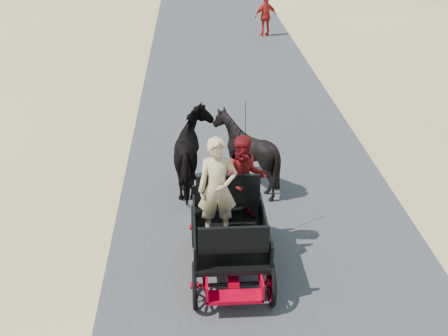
{
  "coord_description": "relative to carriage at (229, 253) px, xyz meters",
  "views": [
    {
      "loc": [
        -1.37,
        -10.34,
        6.18
      ],
      "look_at": [
        -0.8,
        -0.76,
        1.2
      ],
      "focal_mm": 45.0,
      "sensor_mm": 36.0,
      "label": 1
    }
  ],
  "objects": [
    {
      "name": "ground",
      "position": [
        0.8,
        2.36,
        -0.36
      ],
      "size": [
        140.0,
        140.0,
        0.0
      ],
      "primitive_type": "plane",
      "color": "tan"
    },
    {
      "name": "road",
      "position": [
        0.8,
        2.36,
        -0.35
      ],
      "size": [
        6.0,
        140.0,
        0.01
      ],
      "primitive_type": "cube",
      "color": "#38383A",
      "rests_on": "ground"
    },
    {
      "name": "carriage",
      "position": [
        0.0,
        0.0,
        0.0
      ],
      "size": [
        1.3,
        2.4,
        0.72
      ],
      "primitive_type": null,
      "color": "black",
      "rests_on": "ground"
    },
    {
      "name": "horse_left",
      "position": [
        -0.55,
        3.0,
        0.49
      ],
      "size": [
        0.91,
        2.01,
        1.7
      ],
      "primitive_type": "imported",
      "rotation": [
        0.0,
        0.0,
        3.14
      ],
      "color": "black",
      "rests_on": "ground"
    },
    {
      "name": "horse_right",
      "position": [
        0.55,
        3.0,
        0.49
      ],
      "size": [
        1.37,
        1.54,
        1.7
      ],
      "primitive_type": "imported",
      "rotation": [
        0.0,
        0.0,
        3.14
      ],
      "color": "black",
      "rests_on": "ground"
    },
    {
      "name": "driver_man",
      "position": [
        -0.2,
        0.05,
        1.26
      ],
      "size": [
        0.66,
        0.43,
        1.8
      ],
      "primitive_type": "imported",
      "color": "tan",
      "rests_on": "carriage"
    },
    {
      "name": "passenger_woman",
      "position": [
        0.3,
        0.6,
        1.15
      ],
      "size": [
        0.77,
        0.6,
        1.58
      ],
      "primitive_type": "imported",
      "color": "#660C0F",
      "rests_on": "carriage"
    },
    {
      "name": "pedestrian",
      "position": [
        2.7,
        16.41,
        0.5
      ],
      "size": [
        1.09,
        0.69,
        1.73
      ],
      "primitive_type": "imported",
      "rotation": [
        0.0,
        0.0,
        3.43
      ],
      "color": "#AF1C14",
      "rests_on": "ground"
    }
  ]
}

